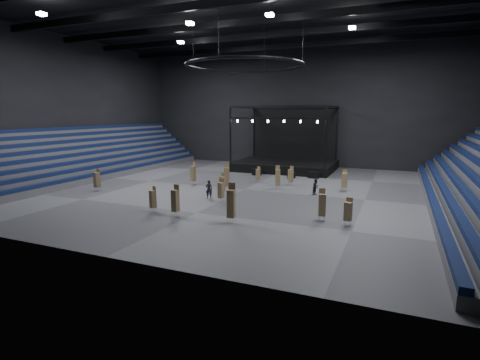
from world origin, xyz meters
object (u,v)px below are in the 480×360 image
at_px(flight_case_right, 314,175).
at_px(chair_stack_7, 344,180).
at_px(chair_stack_0, 221,190).
at_px(chair_stack_10, 153,199).
at_px(chair_stack_2, 193,173).
at_px(chair_stack_6, 278,177).
at_px(flight_case_left, 257,172).
at_px(chair_stack_8, 322,204).
at_px(chair_stack_9, 97,179).
at_px(flight_case_mid, 291,175).
at_px(chair_stack_11, 227,176).
at_px(stage, 286,159).
at_px(chair_stack_4, 291,175).
at_px(man_center, 209,189).
at_px(crew_member, 316,187).
at_px(chair_stack_5, 258,174).
at_px(chair_stack_13, 231,203).
at_px(chair_stack_3, 222,184).
at_px(chair_stack_1, 348,211).
at_px(chair_stack_12, 175,200).

relative_size(flight_case_right, chair_stack_7, 0.57).
height_order(chair_stack_0, chair_stack_10, chair_stack_0).
xyz_separation_m(chair_stack_2, chair_stack_6, (9.78, 1.29, -0.01)).
relative_size(flight_case_left, chair_stack_6, 0.49).
xyz_separation_m(chair_stack_8, chair_stack_9, (-24.04, 1.83, -0.05)).
bearing_deg(flight_case_mid, flight_case_left, 175.32).
xyz_separation_m(flight_case_left, chair_stack_11, (0.39, -10.32, 1.05)).
xyz_separation_m(stage, chair_stack_0, (0.16, -22.35, -0.30)).
bearing_deg(chair_stack_2, chair_stack_4, 42.26).
xyz_separation_m(flight_case_right, chair_stack_4, (-1.44, -5.76, 0.73)).
height_order(man_center, crew_member, man_center).
distance_m(flight_case_right, chair_stack_4, 5.98).
height_order(flight_case_right, chair_stack_4, chair_stack_4).
xyz_separation_m(stage, chair_stack_7, (10.10, -12.94, -0.21)).
xyz_separation_m(stage, man_center, (-1.53, -21.53, -0.55)).
distance_m(chair_stack_5, chair_stack_13, 17.05).
bearing_deg(chair_stack_2, crew_member, 22.11).
distance_m(chair_stack_0, chair_stack_3, 2.90).
bearing_deg(flight_case_mid, chair_stack_2, -136.71).
distance_m(chair_stack_5, man_center, 9.98).
height_order(chair_stack_5, chair_stack_9, chair_stack_9).
height_order(chair_stack_4, chair_stack_11, chair_stack_11).
bearing_deg(man_center, chair_stack_1, 139.76).
distance_m(chair_stack_2, chair_stack_9, 10.42).
relative_size(chair_stack_2, chair_stack_4, 1.18).
height_order(stage, chair_stack_12, stage).
xyz_separation_m(chair_stack_1, chair_stack_6, (-8.78, 10.88, 0.20)).
relative_size(flight_case_left, chair_stack_3, 0.57).
height_order(chair_stack_7, chair_stack_8, chair_stack_8).
distance_m(flight_case_left, chair_stack_9, 20.29).
height_order(chair_stack_1, chair_stack_2, chair_stack_2).
xyz_separation_m(chair_stack_12, chair_stack_13, (4.91, 0.00, 0.24)).
xyz_separation_m(stage, chair_stack_11, (-1.70, -17.10, 0.02)).
distance_m(stage, chair_stack_12, 28.24).
bearing_deg(chair_stack_8, chair_stack_13, -170.50).
bearing_deg(chair_stack_9, flight_case_right, 52.39).
height_order(chair_stack_5, chair_stack_11, chair_stack_11).
bearing_deg(chair_stack_3, chair_stack_8, -14.03).
bearing_deg(chair_stack_1, chair_stack_8, 178.45).
bearing_deg(chair_stack_7, chair_stack_11, -162.82).
xyz_separation_m(flight_case_mid, man_center, (-4.31, -14.36, 0.55)).
height_order(chair_stack_3, crew_member, chair_stack_3).
bearing_deg(chair_stack_0, chair_stack_8, -8.10).
bearing_deg(chair_stack_13, chair_stack_2, 122.24).
distance_m(chair_stack_3, chair_stack_12, 8.55).
bearing_deg(chair_stack_6, chair_stack_3, -154.46).
xyz_separation_m(chair_stack_3, chair_stack_9, (-13.01, -3.50, 0.10)).
xyz_separation_m(flight_case_mid, chair_stack_3, (-3.77, -12.51, 0.83)).
xyz_separation_m(chair_stack_2, man_center, (4.99, -5.61, -0.44)).
distance_m(chair_stack_7, chair_stack_13, 16.50).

